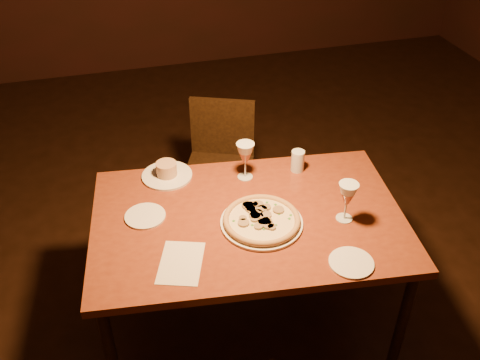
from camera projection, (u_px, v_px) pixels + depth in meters
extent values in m
plane|color=black|center=(289.00, 359.00, 2.55)|extent=(7.00, 7.00, 0.00)
cube|color=brown|center=(248.00, 220.00, 2.30)|extent=(1.43, 1.01, 0.04)
cylinder|color=black|center=(119.00, 238.00, 2.74)|extent=(0.05, 0.05, 0.68)
cylinder|color=black|center=(401.00, 326.00, 2.29)|extent=(0.05, 0.05, 0.68)
cylinder|color=black|center=(348.00, 215.00, 2.88)|extent=(0.05, 0.05, 0.68)
cube|color=black|center=(219.00, 172.00, 3.10)|extent=(0.49, 0.49, 0.04)
cube|color=black|center=(222.00, 127.00, 3.12)|extent=(0.36, 0.17, 0.36)
cylinder|color=black|center=(189.00, 214.00, 3.12)|extent=(0.03, 0.03, 0.39)
cylinder|color=black|center=(199.00, 183.00, 3.36)|extent=(0.03, 0.03, 0.39)
cylinder|color=black|center=(241.00, 218.00, 3.09)|extent=(0.03, 0.03, 0.39)
cylinder|color=black|center=(247.00, 187.00, 3.33)|extent=(0.03, 0.03, 0.39)
cylinder|color=silver|center=(262.00, 223.00, 2.25)|extent=(0.35, 0.35, 0.01)
cylinder|color=beige|center=(262.00, 220.00, 2.24)|extent=(0.32, 0.32, 0.01)
torus|color=tan|center=(262.00, 219.00, 2.24)|extent=(0.33, 0.33, 0.03)
cylinder|color=silver|center=(167.00, 175.00, 2.53)|extent=(0.24, 0.24, 0.01)
cylinder|color=tan|center=(166.00, 169.00, 2.50)|extent=(0.10, 0.10, 0.06)
cylinder|color=silver|center=(298.00, 161.00, 2.54)|extent=(0.06, 0.06, 0.11)
cylinder|color=silver|center=(145.00, 216.00, 2.29)|extent=(0.17, 0.17, 0.01)
cylinder|color=silver|center=(351.00, 263.00, 2.06)|extent=(0.17, 0.17, 0.01)
cube|color=beige|center=(181.00, 263.00, 2.07)|extent=(0.23, 0.28, 0.00)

